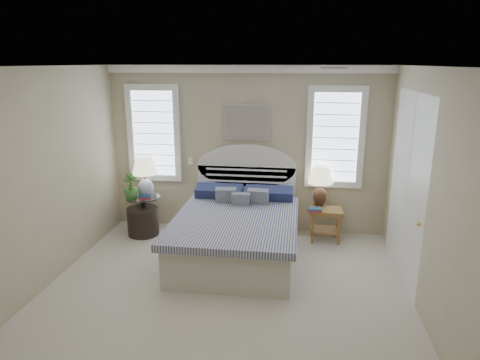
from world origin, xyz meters
The scene contains 21 objects.
floor centered at (0.00, 0.00, 0.00)m, with size 4.50×5.00×0.01m, color beige.
ceiling centered at (0.00, 0.00, 2.70)m, with size 4.50×5.00×0.01m, color white.
wall_back centered at (0.00, 2.50, 1.35)m, with size 4.50×0.02×2.70m, color #C2B591.
wall_left centered at (-2.25, 0.00, 1.35)m, with size 0.02×5.00×2.70m, color #C2B591.
wall_right centered at (2.25, 0.00, 1.35)m, with size 0.02×5.00×2.70m, color #C2B591.
crown_molding centered at (0.00, 2.46, 2.64)m, with size 4.50×0.08×0.12m, color white.
hvac_vent centered at (1.20, 0.80, 2.68)m, with size 0.30×0.20×0.02m, color #B2B2B2.
switch_plate centered at (-0.95, 2.48, 1.15)m, with size 0.08×0.01×0.12m, color white.
window_left centered at (-1.55, 2.48, 1.60)m, with size 0.90×0.06×1.60m, color silver.
window_right centered at (1.40, 2.48, 1.60)m, with size 0.90×0.06×1.60m, color silver.
painting centered at (0.00, 2.46, 1.82)m, with size 0.74×0.04×0.58m, color silver.
closet_door centered at (2.23, 1.20, 1.20)m, with size 0.02×1.80×2.40m, color white.
bed centered at (0.00, 1.46, 0.39)m, with size 1.72×2.28×1.47m.
side_table_left centered at (-1.65, 2.05, 0.39)m, with size 0.56×0.56×0.63m.
nightstand_right centered at (1.30, 2.15, 0.39)m, with size 0.50×0.40×0.53m.
floor_pot centered at (-1.64, 1.98, 0.23)m, with size 0.50×0.50×0.46m, color black.
lamp_left centered at (-1.59, 2.06, 1.03)m, with size 0.53×0.53×0.67m.
lamp_right centered at (1.20, 2.30, 0.93)m, with size 0.46×0.46×0.65m.
potted_plant centered at (-1.77, 1.87, 0.84)m, with size 0.24×0.24×0.42m, color #327D33.
books_left centered at (-1.58, 1.95, 0.66)m, with size 0.23×0.18×0.05m.
books_right centered at (1.11, 2.00, 0.56)m, with size 0.23×0.18×0.06m.
Camera 1 is at (0.85, -4.29, 2.74)m, focal length 32.00 mm.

